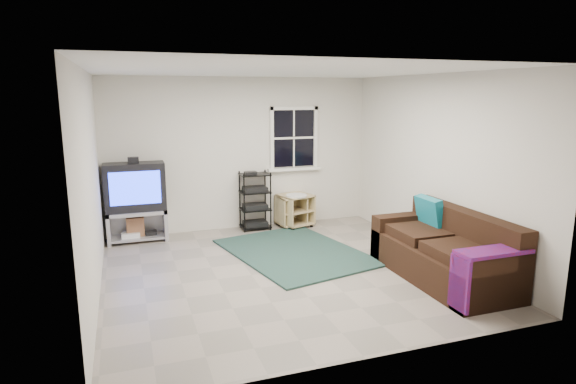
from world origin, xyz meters
name	(u,v)px	position (x,y,z in m)	size (l,w,h in m)	color
room	(294,142)	(0.95, 2.27, 1.48)	(4.60, 4.62, 4.60)	gray
tv_unit	(135,195)	(-1.79, 2.05, 0.74)	(0.92, 0.46, 1.35)	#A2A2AA
av_rack	(255,204)	(0.18, 2.10, 0.44)	(0.50, 0.37, 1.01)	black
side_table_left	(290,210)	(0.82, 2.09, 0.29)	(0.50, 0.50, 0.54)	tan
side_table_right	(294,208)	(0.88, 2.04, 0.33)	(0.65, 0.65, 0.60)	tan
sofa	(445,253)	(1.86, -0.91, 0.33)	(0.92, 2.06, 0.94)	black
shag_rug	(295,252)	(0.39, 0.65, 0.01)	(1.67, 2.30, 0.03)	black
paper_bag	(136,229)	(-1.82, 2.06, 0.19)	(0.27, 0.17, 0.39)	brown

